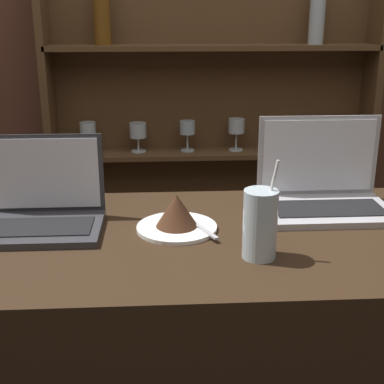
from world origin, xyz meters
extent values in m
cube|color=brown|center=(0.00, 1.44, 1.35)|extent=(7.00, 0.06, 2.70)
cube|color=brown|center=(-0.62, 1.32, 0.87)|extent=(0.03, 0.18, 1.75)
cube|color=brown|center=(0.72, 1.32, 0.87)|extent=(0.03, 0.18, 1.75)
cube|color=brown|center=(0.05, 1.40, 0.87)|extent=(1.36, 0.02, 1.75)
cube|color=brown|center=(0.05, 1.32, 0.52)|extent=(1.32, 0.18, 0.02)
cube|color=brown|center=(0.05, 1.32, 0.96)|extent=(1.32, 0.18, 0.02)
cube|color=brown|center=(0.05, 1.32, 1.40)|extent=(1.32, 0.18, 0.02)
cylinder|color=silver|center=(-0.47, 1.32, 0.97)|extent=(0.06, 0.06, 0.01)
cylinder|color=silver|center=(-0.47, 1.32, 1.01)|extent=(0.01, 0.01, 0.06)
cylinder|color=silver|center=(-0.47, 1.32, 1.07)|extent=(0.07, 0.07, 0.06)
cylinder|color=silver|center=(-0.26, 1.32, 0.97)|extent=(0.06, 0.06, 0.01)
cylinder|color=silver|center=(-0.26, 1.32, 1.00)|extent=(0.01, 0.01, 0.06)
cylinder|color=silver|center=(-0.26, 1.32, 1.06)|extent=(0.07, 0.07, 0.06)
cylinder|color=silver|center=(-0.06, 1.32, 0.97)|extent=(0.06, 0.06, 0.01)
cylinder|color=silver|center=(-0.06, 1.32, 1.01)|extent=(0.01, 0.01, 0.07)
cylinder|color=silver|center=(-0.06, 1.32, 1.07)|extent=(0.06, 0.06, 0.06)
cylinder|color=silver|center=(0.15, 1.32, 0.97)|extent=(0.06, 0.06, 0.01)
cylinder|color=silver|center=(0.15, 1.32, 1.01)|extent=(0.01, 0.01, 0.07)
cylinder|color=silver|center=(0.15, 1.32, 1.08)|extent=(0.07, 0.07, 0.06)
cylinder|color=silver|center=(0.36, 1.32, 0.97)|extent=(0.05, 0.05, 0.01)
cylinder|color=silver|center=(0.36, 1.32, 1.01)|extent=(0.01, 0.01, 0.06)
cylinder|color=silver|center=(0.36, 1.32, 1.06)|extent=(0.06, 0.06, 0.05)
cylinder|color=silver|center=(0.57, 1.32, 0.97)|extent=(0.06, 0.06, 0.01)
cylinder|color=silver|center=(0.57, 1.32, 1.01)|extent=(0.01, 0.01, 0.06)
cylinder|color=silver|center=(0.57, 1.32, 1.07)|extent=(0.06, 0.06, 0.07)
cylinder|color=#B2C1C6|center=(0.46, 1.32, 1.51)|extent=(0.06, 0.06, 0.21)
cylinder|color=brown|center=(-0.39, 1.32, 1.51)|extent=(0.07, 0.07, 0.21)
cube|color=#333338|center=(-0.47, 0.37, 1.02)|extent=(0.29, 0.22, 0.02)
cube|color=black|center=(-0.47, 0.36, 1.03)|extent=(0.25, 0.12, 0.00)
cube|color=#333338|center=(-0.47, 0.48, 1.13)|extent=(0.29, 0.00, 0.21)
cube|color=white|center=(-0.47, 0.48, 1.13)|extent=(0.27, 0.01, 0.19)
cube|color=#ADADB2|center=(0.28, 0.46, 1.02)|extent=(0.35, 0.24, 0.02)
cube|color=black|center=(0.28, 0.45, 1.03)|extent=(0.30, 0.13, 0.00)
cube|color=#ADADB2|center=(0.28, 0.57, 1.14)|extent=(0.35, 0.00, 0.23)
cube|color=white|center=(0.28, 0.57, 1.14)|extent=(0.32, 0.01, 0.21)
cylinder|color=white|center=(-0.13, 0.37, 1.01)|extent=(0.20, 0.20, 0.01)
cone|color=#422616|center=(-0.13, 0.37, 1.06)|extent=(0.11, 0.11, 0.08)
cube|color=#B7B7BC|center=(-0.08, 0.35, 1.02)|extent=(0.08, 0.16, 0.00)
cylinder|color=silver|center=(0.05, 0.20, 1.09)|extent=(0.08, 0.08, 0.16)
cylinder|color=white|center=(0.06, 0.20, 1.12)|extent=(0.05, 0.01, 0.22)
camera|label=1|loc=(-0.17, -0.89, 1.53)|focal=50.00mm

